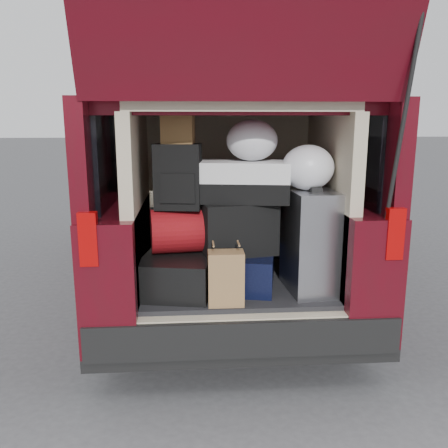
{
  "coord_description": "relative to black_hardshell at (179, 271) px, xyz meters",
  "views": [
    {
      "loc": [
        -0.31,
        -2.88,
        1.66
      ],
      "look_at": [
        -0.08,
        0.2,
        0.97
      ],
      "focal_mm": 38.0,
      "sensor_mm": 36.0,
      "label": 1
    }
  ],
  "objects": [
    {
      "name": "black_hardshell",
      "position": [
        0.0,
        0.0,
        0.0
      ],
      "size": [
        0.54,
        0.68,
        0.24
      ],
      "primitive_type": "cube",
      "rotation": [
        0.0,
        0.0,
        -0.18
      ],
      "color": "black",
      "rests_on": "load_floor"
    },
    {
      "name": "backpack",
      "position": [
        0.0,
        0.02,
        0.63
      ],
      "size": [
        0.31,
        0.21,
        0.42
      ],
      "primitive_type": "cube",
      "rotation": [
        0.0,
        0.0,
        -0.14
      ],
      "color": "black",
      "rests_on": "red_duffel"
    },
    {
      "name": "minivan",
      "position": [
        0.38,
        1.73,
        0.24
      ],
      "size": [
        1.9,
        5.35,
        2.77
      ],
      "color": "black",
      "rests_on": "ground"
    },
    {
      "name": "black_soft_case",
      "position": [
        0.39,
        0.02,
        0.29
      ],
      "size": [
        0.52,
        0.37,
        0.34
      ],
      "primitive_type": "cube",
      "rotation": [
        0.0,
        0.0,
        0.19
      ],
      "color": "black",
      "rests_on": "navy_hardshell"
    },
    {
      "name": "plastic_bag_center",
      "position": [
        0.48,
        0.06,
        0.85
      ],
      "size": [
        0.35,
        0.33,
        0.26
      ],
      "primitive_type": "ellipsoid",
      "rotation": [
        0.0,
        0.0,
        -0.07
      ],
      "color": "white",
      "rests_on": "twotone_duffel"
    },
    {
      "name": "twotone_duffel",
      "position": [
        0.43,
        0.04,
        0.59
      ],
      "size": [
        0.63,
        0.39,
        0.26
      ],
      "primitive_type": "cube",
      "rotation": [
        0.0,
        0.0,
        -0.16
      ],
      "color": "white",
      "rests_on": "black_soft_case"
    },
    {
      "name": "navy_hardshell",
      "position": [
        0.41,
        0.05,
        -0.0
      ],
      "size": [
        0.54,
        0.62,
        0.24
      ],
      "primitive_type": "cube",
      "rotation": [
        0.0,
        0.0,
        -0.2
      ],
      "color": "black",
      "rests_on": "load_floor"
    },
    {
      "name": "grocery_sack_lower",
      "position": [
        0.01,
        0.04,
        0.93
      ],
      "size": [
        0.22,
        0.19,
        0.18
      ],
      "primitive_type": "cube",
      "rotation": [
        0.0,
        0.0,
        -0.12
      ],
      "color": "brown",
      "rests_on": "backpack"
    },
    {
      "name": "kraft_bag",
      "position": [
        0.29,
        -0.29,
        0.05
      ],
      "size": [
        0.22,
        0.14,
        0.33
      ],
      "primitive_type": "cube",
      "rotation": [
        0.0,
        0.0,
        -0.01
      ],
      "color": "olive",
      "rests_on": "load_floor"
    },
    {
      "name": "silver_roller",
      "position": [
        0.85,
        -0.07,
        0.21
      ],
      "size": [
        0.31,
        0.46,
        0.67
      ],
      "primitive_type": "cube",
      "rotation": [
        0.0,
        0.0,
        0.07
      ],
      "color": "silver",
      "rests_on": "load_floor"
    },
    {
      "name": "ground",
      "position": [
        0.38,
        -0.13,
        -0.67
      ],
      "size": [
        80.0,
        80.0,
        0.0
      ],
      "primitive_type": "plane",
      "color": "#3A3A3C",
      "rests_on": "ground"
    },
    {
      "name": "load_floor",
      "position": [
        0.38,
        0.15,
        -0.4
      ],
      "size": [
        1.24,
        1.05,
        0.55
      ],
      "primitive_type": "cube",
      "color": "black",
      "rests_on": "ground"
    },
    {
      "name": "plastic_bag_right",
      "position": [
        0.83,
        -0.05,
        0.69
      ],
      "size": [
        0.37,
        0.35,
        0.29
      ],
      "primitive_type": "ellipsoid",
      "rotation": [
        0.0,
        0.0,
        0.15
      ],
      "color": "white",
      "rests_on": "silver_roller"
    },
    {
      "name": "red_duffel",
      "position": [
        0.05,
        0.05,
        0.27
      ],
      "size": [
        0.49,
        0.35,
        0.3
      ],
      "primitive_type": "cube",
      "rotation": [
        0.0,
        0.0,
        0.12
      ],
      "color": "maroon",
      "rests_on": "black_hardshell"
    }
  ]
}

